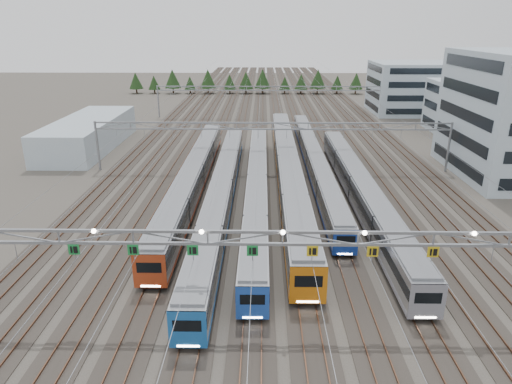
{
  "coord_description": "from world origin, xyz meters",
  "views": [
    {
      "loc": [
        -1.53,
        -30.69,
        22.24
      ],
      "look_at": [
        -2.29,
        20.29,
        3.5
      ],
      "focal_mm": 32.0,
      "sensor_mm": 36.0,
      "label": 1
    }
  ],
  "objects_px": {
    "gantry_far": "(269,92)",
    "train_c": "(257,185)",
    "train_a": "(194,176)",
    "train_f": "(360,189)",
    "west_shed": "(88,133)",
    "depot_bldg_mid": "(468,108)",
    "depot_bldg_north": "(415,88)",
    "train_b": "(222,191)",
    "train_d": "(288,167)",
    "gantry_near": "(282,241)",
    "gantry_mid": "(272,132)",
    "train_e": "(314,159)"
  },
  "relations": [
    {
      "from": "train_b",
      "to": "depot_bldg_north",
      "type": "xyz_separation_m",
      "value": [
        45.52,
        68.55,
        4.48
      ]
    },
    {
      "from": "train_a",
      "to": "train_b",
      "type": "relative_size",
      "value": 0.93
    },
    {
      "from": "depot_bldg_mid",
      "to": "train_b",
      "type": "bearing_deg",
      "value": -138.63
    },
    {
      "from": "train_c",
      "to": "depot_bldg_mid",
      "type": "xyz_separation_m",
      "value": [
        44.83,
        40.87,
        3.51
      ]
    },
    {
      "from": "train_a",
      "to": "train_d",
      "type": "height_order",
      "value": "train_d"
    },
    {
      "from": "gantry_near",
      "to": "depot_bldg_mid",
      "type": "xyz_separation_m",
      "value": [
        42.63,
        68.06,
        -1.6
      ]
    },
    {
      "from": "gantry_far",
      "to": "train_c",
      "type": "bearing_deg",
      "value": -92.22
    },
    {
      "from": "depot_bldg_mid",
      "to": "train_d",
      "type": "bearing_deg",
      "value": -140.44
    },
    {
      "from": "train_d",
      "to": "train_e",
      "type": "height_order",
      "value": "train_d"
    },
    {
      "from": "train_f",
      "to": "gantry_far",
      "type": "distance_m",
      "value": 60.6
    },
    {
      "from": "train_b",
      "to": "gantry_near",
      "type": "xyz_separation_m",
      "value": [
        6.7,
        -24.61,
        5.03
      ]
    },
    {
      "from": "train_c",
      "to": "train_e",
      "type": "relative_size",
      "value": 0.93
    },
    {
      "from": "train_c",
      "to": "gantry_near",
      "type": "xyz_separation_m",
      "value": [
        2.2,
        -27.19,
        5.11
      ]
    },
    {
      "from": "train_e",
      "to": "gantry_near",
      "type": "height_order",
      "value": "gantry_near"
    },
    {
      "from": "train_d",
      "to": "depot_bldg_mid",
      "type": "relative_size",
      "value": 4.16
    },
    {
      "from": "depot_bldg_mid",
      "to": "train_f",
      "type": "bearing_deg",
      "value": -126.51
    },
    {
      "from": "train_a",
      "to": "depot_bldg_north",
      "type": "height_order",
      "value": "depot_bldg_north"
    },
    {
      "from": "gantry_mid",
      "to": "train_e",
      "type": "bearing_deg",
      "value": -0.64
    },
    {
      "from": "west_shed",
      "to": "depot_bldg_north",
      "type": "bearing_deg",
      "value": 27.75
    },
    {
      "from": "train_c",
      "to": "train_f",
      "type": "xyz_separation_m",
      "value": [
        13.5,
        -1.46,
        0.13
      ]
    },
    {
      "from": "gantry_near",
      "to": "west_shed",
      "type": "bearing_deg",
      "value": 122.58
    },
    {
      "from": "train_c",
      "to": "train_f",
      "type": "height_order",
      "value": "train_f"
    },
    {
      "from": "train_f",
      "to": "depot_bldg_mid",
      "type": "bearing_deg",
      "value": 53.49
    },
    {
      "from": "gantry_near",
      "to": "depot_bldg_mid",
      "type": "height_order",
      "value": "depot_bldg_mid"
    },
    {
      "from": "depot_bldg_mid",
      "to": "gantry_mid",
      "type": "bearing_deg",
      "value": -146.73
    },
    {
      "from": "gantry_mid",
      "to": "gantry_far",
      "type": "bearing_deg",
      "value": 90.0
    },
    {
      "from": "train_d",
      "to": "train_f",
      "type": "xyz_separation_m",
      "value": [
        9.0,
        -9.01,
        -0.18
      ]
    },
    {
      "from": "train_f",
      "to": "west_shed",
      "type": "height_order",
      "value": "west_shed"
    },
    {
      "from": "train_a",
      "to": "gantry_far",
      "type": "distance_m",
      "value": 56.11
    },
    {
      "from": "train_e",
      "to": "gantry_far",
      "type": "bearing_deg",
      "value": 98.52
    },
    {
      "from": "train_a",
      "to": "train_c",
      "type": "xyz_separation_m",
      "value": [
        9.0,
        -3.12,
        -0.21
      ]
    },
    {
      "from": "train_a",
      "to": "west_shed",
      "type": "xyz_separation_m",
      "value": [
        -23.58,
        24.12,
        0.56
      ]
    },
    {
      "from": "train_a",
      "to": "train_c",
      "type": "relative_size",
      "value": 0.96
    },
    {
      "from": "train_d",
      "to": "train_a",
      "type": "bearing_deg",
      "value": -161.83
    },
    {
      "from": "west_shed",
      "to": "train_d",
      "type": "bearing_deg",
      "value": -27.97
    },
    {
      "from": "depot_bldg_mid",
      "to": "west_shed",
      "type": "height_order",
      "value": "depot_bldg_mid"
    },
    {
      "from": "train_b",
      "to": "west_shed",
      "type": "relative_size",
      "value": 1.91
    },
    {
      "from": "gantry_mid",
      "to": "gantry_far",
      "type": "height_order",
      "value": "same"
    },
    {
      "from": "train_b",
      "to": "depot_bldg_north",
      "type": "distance_m",
      "value": 82.41
    },
    {
      "from": "depot_bldg_mid",
      "to": "depot_bldg_north",
      "type": "bearing_deg",
      "value": 98.64
    },
    {
      "from": "train_d",
      "to": "depot_bldg_north",
      "type": "relative_size",
      "value": 3.02
    },
    {
      "from": "gantry_far",
      "to": "depot_bldg_mid",
      "type": "xyz_separation_m",
      "value": [
        42.58,
        -17.06,
        -0.9
      ]
    },
    {
      "from": "train_d",
      "to": "gantry_near",
      "type": "height_order",
      "value": "gantry_near"
    },
    {
      "from": "gantry_near",
      "to": "depot_bldg_north",
      "type": "distance_m",
      "value": 100.92
    },
    {
      "from": "gantry_near",
      "to": "gantry_far",
      "type": "bearing_deg",
      "value": 89.97
    },
    {
      "from": "train_f",
      "to": "gantry_mid",
      "type": "relative_size",
      "value": 0.93
    },
    {
      "from": "train_c",
      "to": "depot_bldg_mid",
      "type": "distance_m",
      "value": 60.77
    },
    {
      "from": "train_c",
      "to": "train_d",
      "type": "distance_m",
      "value": 8.79
    },
    {
      "from": "train_c",
      "to": "west_shed",
      "type": "bearing_deg",
      "value": 140.11
    },
    {
      "from": "train_c",
      "to": "gantry_far",
      "type": "xyz_separation_m",
      "value": [
        2.25,
        57.93,
        4.41
      ]
    }
  ]
}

